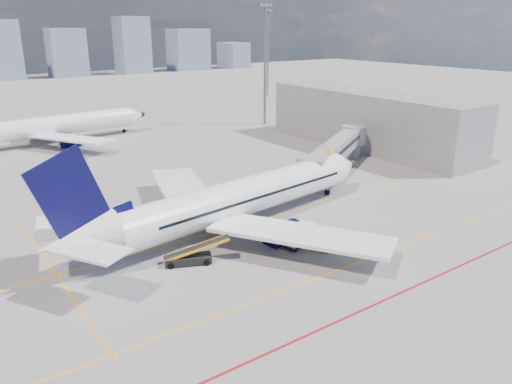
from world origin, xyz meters
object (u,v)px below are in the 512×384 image
Objects in this scene: second_aircraft at (52,126)px; belt_loader at (190,257)px; baggage_tug at (325,242)px; ramp_worker at (339,233)px; cargo_dolly at (300,235)px; main_aircraft at (233,200)px.

belt_loader is at bearing -98.53° from second_aircraft.
ramp_worker is (2.74, 0.81, -0.02)m from baggage_tug.
cargo_dolly is 11.41m from belt_loader.
baggage_tug is (9.44, -64.38, -2.44)m from second_aircraft.
ramp_worker is at bearing -84.76° from second_aircraft.
main_aircraft is 54.76m from second_aircraft.
belt_loader is at bearing 156.13° from cargo_dolly.
cargo_dolly is at bearing 102.25° from baggage_tug.
cargo_dolly is (-1.43, 2.10, 0.35)m from baggage_tug.
baggage_tug is 2.57m from cargo_dolly.
second_aircraft is 24.80× the size of ramp_worker.
main_aircraft is 10.68× the size of cargo_dolly.
cargo_dolly is 2.60× the size of ramp_worker.
belt_loader is 3.98× the size of ramp_worker.
baggage_tug is at bearing -73.73° from main_aircraft.
main_aircraft reaches higher than ramp_worker.
belt_loader is at bearing -156.57° from main_aircraft.
belt_loader reaches higher than ramp_worker.
belt_loader is (-11.04, 2.87, -0.49)m from cargo_dolly.
baggage_tug reaches higher than ramp_worker.
second_aircraft is 64.77m from ramp_worker.
ramp_worker is (7.15, -9.05, -2.45)m from main_aircraft.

